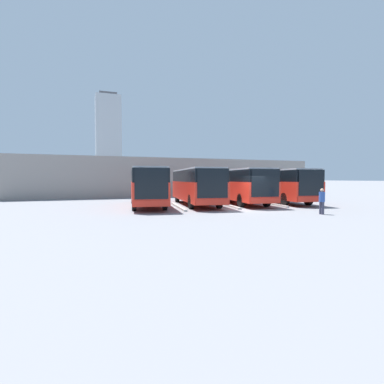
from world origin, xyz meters
TOP-DOWN VIEW (x-y plane):
  - ground_plane at (0.00, 0.00)m, footprint 600.00×600.00m
  - bus_0 at (-6.37, -5.04)m, footprint 4.13×11.10m
  - curb_divider_0 at (-4.25, -3.43)m, footprint 1.21×6.34m
  - bus_1 at (-2.12, -5.08)m, footprint 4.13×11.10m
  - curb_divider_1 at (0.00, -3.48)m, footprint 1.21×6.34m
  - bus_2 at (2.13, -5.20)m, footprint 4.13×11.10m
  - curb_divider_2 at (4.25, -3.59)m, footprint 1.21×6.34m
  - bus_3 at (6.38, -5.51)m, footprint 4.13×11.10m
  - pedestrian at (-3.00, 4.04)m, footprint 0.42×0.42m
  - station_building at (0.00, -22.35)m, footprint 39.57×14.17m
  - office_tower at (-11.38, -241.97)m, footprint 20.08×20.08m

SIDE VIEW (x-z plane):
  - ground_plane at x=0.00m, z-range 0.00..0.00m
  - curb_divider_0 at x=-4.25m, z-range 0.00..0.15m
  - curb_divider_1 at x=0.00m, z-range 0.00..0.15m
  - curb_divider_2 at x=4.25m, z-range 0.00..0.15m
  - pedestrian at x=-3.00m, z-range 0.06..1.74m
  - bus_0 at x=-6.37m, z-range 0.19..3.33m
  - bus_1 at x=-2.12m, z-range 0.19..3.33m
  - bus_2 at x=2.13m, z-range 0.19..3.33m
  - bus_3 at x=6.38m, z-range 0.19..3.33m
  - station_building at x=0.00m, z-range 0.03..4.96m
  - office_tower at x=-11.38m, z-range -0.60..72.59m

